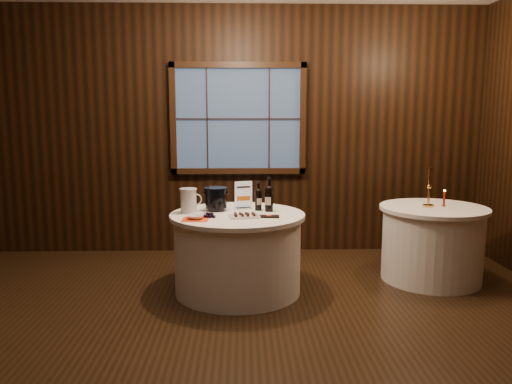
{
  "coord_description": "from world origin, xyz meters",
  "views": [
    {
      "loc": [
        0.05,
        -3.65,
        1.69
      ],
      "look_at": [
        0.17,
        0.9,
        0.99
      ],
      "focal_mm": 35.0,
      "sensor_mm": 36.0,
      "label": 1
    }
  ],
  "objects_px": {
    "chocolate_plate": "(244,216)",
    "brass_candlestick": "(429,193)",
    "cracker_bowl": "(195,217)",
    "red_candle": "(444,200)",
    "main_table": "(238,252)",
    "side_table": "(432,243)",
    "chocolate_box": "(269,216)",
    "glass_pitcher": "(189,201)",
    "grape_bunch": "(210,215)",
    "ice_bucket": "(216,198)",
    "sign_stand": "(243,199)",
    "port_bottle_left": "(258,198)",
    "port_bottle_right": "(269,197)"
  },
  "relations": [
    {
      "from": "ice_bucket",
      "to": "red_candle",
      "type": "height_order",
      "value": "ice_bucket"
    },
    {
      "from": "main_table",
      "to": "chocolate_plate",
      "type": "distance_m",
      "value": 0.44
    },
    {
      "from": "port_bottle_right",
      "to": "grape_bunch",
      "type": "distance_m",
      "value": 0.63
    },
    {
      "from": "main_table",
      "to": "cracker_bowl",
      "type": "distance_m",
      "value": 0.61
    },
    {
      "from": "main_table",
      "to": "brass_candlestick",
      "type": "height_order",
      "value": "brass_candlestick"
    },
    {
      "from": "ice_bucket",
      "to": "brass_candlestick",
      "type": "distance_m",
      "value": 2.15
    },
    {
      "from": "port_bottle_right",
      "to": "red_candle",
      "type": "bearing_deg",
      "value": 24.6
    },
    {
      "from": "chocolate_box",
      "to": "main_table",
      "type": "bearing_deg",
      "value": 151.19
    },
    {
      "from": "ice_bucket",
      "to": "cracker_bowl",
      "type": "xyz_separation_m",
      "value": [
        -0.16,
        -0.42,
        -0.1
      ]
    },
    {
      "from": "port_bottle_right",
      "to": "brass_candlestick",
      "type": "height_order",
      "value": "brass_candlestick"
    },
    {
      "from": "main_table",
      "to": "chocolate_box",
      "type": "bearing_deg",
      "value": -32.96
    },
    {
      "from": "main_table",
      "to": "glass_pitcher",
      "type": "distance_m",
      "value": 0.68
    },
    {
      "from": "ice_bucket",
      "to": "glass_pitcher",
      "type": "relative_size",
      "value": 0.97
    },
    {
      "from": "chocolate_plate",
      "to": "brass_candlestick",
      "type": "relative_size",
      "value": 0.73
    },
    {
      "from": "chocolate_plate",
      "to": "grape_bunch",
      "type": "xyz_separation_m",
      "value": [
        -0.32,
        0.01,
        0.01
      ]
    },
    {
      "from": "chocolate_plate",
      "to": "main_table",
      "type": "bearing_deg",
      "value": 109.49
    },
    {
      "from": "side_table",
      "to": "port_bottle_left",
      "type": "bearing_deg",
      "value": -175.33
    },
    {
      "from": "grape_bunch",
      "to": "sign_stand",
      "type": "bearing_deg",
      "value": 52.68
    },
    {
      "from": "port_bottle_right",
      "to": "grape_bunch",
      "type": "relative_size",
      "value": 1.76
    },
    {
      "from": "port_bottle_right",
      "to": "cracker_bowl",
      "type": "relative_size",
      "value": 2.29
    },
    {
      "from": "side_table",
      "to": "chocolate_box",
      "type": "bearing_deg",
      "value": -164.13
    },
    {
      "from": "ice_bucket",
      "to": "brass_candlestick",
      "type": "relative_size",
      "value": 0.56
    },
    {
      "from": "chocolate_plate",
      "to": "side_table",
      "type": "bearing_deg",
      "value": 14.09
    },
    {
      "from": "sign_stand",
      "to": "ice_bucket",
      "type": "relative_size",
      "value": 1.26
    },
    {
      "from": "grape_bunch",
      "to": "port_bottle_right",
      "type": "bearing_deg",
      "value": 26.38
    },
    {
      "from": "ice_bucket",
      "to": "chocolate_plate",
      "type": "distance_m",
      "value": 0.45
    },
    {
      "from": "glass_pitcher",
      "to": "chocolate_plate",
      "type": "bearing_deg",
      "value": -46.85
    },
    {
      "from": "cracker_bowl",
      "to": "red_candle",
      "type": "distance_m",
      "value": 2.54
    },
    {
      "from": "port_bottle_right",
      "to": "chocolate_plate",
      "type": "xyz_separation_m",
      "value": [
        -0.24,
        -0.28,
        -0.13
      ]
    },
    {
      "from": "side_table",
      "to": "chocolate_box",
      "type": "relative_size",
      "value": 5.72
    },
    {
      "from": "main_table",
      "to": "cracker_bowl",
      "type": "relative_size",
      "value": 8.82
    },
    {
      "from": "grape_bunch",
      "to": "cracker_bowl",
      "type": "bearing_deg",
      "value": -144.4
    },
    {
      "from": "glass_pitcher",
      "to": "grape_bunch",
      "type": "bearing_deg",
      "value": -69.48
    },
    {
      "from": "grape_bunch",
      "to": "chocolate_box",
      "type": "bearing_deg",
      "value": -0.87
    },
    {
      "from": "ice_bucket",
      "to": "brass_candlestick",
      "type": "xyz_separation_m",
      "value": [
        2.15,
        0.15,
        0.03
      ]
    },
    {
      "from": "sign_stand",
      "to": "chocolate_box",
      "type": "relative_size",
      "value": 1.53
    },
    {
      "from": "ice_bucket",
      "to": "sign_stand",
      "type": "bearing_deg",
      "value": 15.39
    },
    {
      "from": "port_bottle_left",
      "to": "chocolate_plate",
      "type": "xyz_separation_m",
      "value": [
        -0.14,
        -0.34,
        -0.11
      ]
    },
    {
      "from": "sign_stand",
      "to": "side_table",
      "type": "bearing_deg",
      "value": -16.31
    },
    {
      "from": "port_bottle_left",
      "to": "brass_candlestick",
      "type": "distance_m",
      "value": 1.74
    },
    {
      "from": "main_table",
      "to": "brass_candlestick",
      "type": "distance_m",
      "value": 2.03
    },
    {
      "from": "glass_pitcher",
      "to": "red_candle",
      "type": "relative_size",
      "value": 1.35
    },
    {
      "from": "port_bottle_right",
      "to": "glass_pitcher",
      "type": "height_order",
      "value": "port_bottle_right"
    },
    {
      "from": "side_table",
      "to": "sign_stand",
      "type": "bearing_deg",
      "value": -177.69
    },
    {
      "from": "sign_stand",
      "to": "chocolate_plate",
      "type": "relative_size",
      "value": 0.98
    },
    {
      "from": "ice_bucket",
      "to": "red_candle",
      "type": "relative_size",
      "value": 1.3
    },
    {
      "from": "grape_bunch",
      "to": "brass_candlestick",
      "type": "distance_m",
      "value": 2.24
    },
    {
      "from": "glass_pitcher",
      "to": "cracker_bowl",
      "type": "bearing_deg",
      "value": -97.51
    },
    {
      "from": "port_bottle_right",
      "to": "red_candle",
      "type": "height_order",
      "value": "port_bottle_right"
    },
    {
      "from": "chocolate_box",
      "to": "grape_bunch",
      "type": "distance_m",
      "value": 0.54
    }
  ]
}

